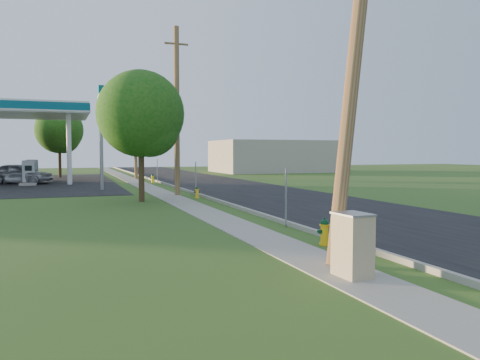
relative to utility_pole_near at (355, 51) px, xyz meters
name	(u,v)px	position (x,y,z in m)	size (l,w,h in m)	color
ground_plane	(350,253)	(0.60, 1.00, -4.80)	(140.00, 140.00, 0.00)	#2E4D1E
road	(312,204)	(5.10, 11.00, -4.79)	(8.00, 120.00, 0.02)	black
curb	(235,206)	(1.10, 11.00, -4.73)	(0.15, 120.00, 0.15)	gray
sidewalk	(198,209)	(-0.65, 11.00, -4.79)	(1.50, 120.00, 0.03)	gray
utility_pole_near	(355,51)	(0.00, 0.00, 0.00)	(1.40, 0.32, 9.48)	brown
utility_pole_mid	(177,111)	(0.00, 18.00, 0.15)	(1.40, 0.32, 9.80)	brown
utility_pole_far	(135,128)	(0.00, 36.00, 0.00)	(1.40, 0.32, 9.50)	brown
sign_post_near	(286,198)	(0.85, 5.20, -3.80)	(0.05, 0.04, 2.00)	gray
sign_post_mid	(196,179)	(0.85, 17.00, -3.80)	(0.05, 0.04, 2.00)	gray
sign_post_far	(157,171)	(0.85, 29.20, -3.80)	(0.05, 0.04, 2.00)	gray
fuel_pump_ne	(29,175)	(-8.90, 31.00, -4.08)	(1.20, 3.20, 1.90)	gray
fuel_pump_se	(32,173)	(-8.90, 35.00, -4.08)	(1.20, 3.20, 1.90)	gray
price_pylon	(101,109)	(-3.90, 23.50, 0.63)	(0.34, 2.04, 6.85)	gray
distant_building	(271,156)	(18.60, 46.00, -2.80)	(14.00, 10.00, 4.00)	#A19B8C
tree_verge	(143,117)	(-2.40, 15.17, -0.48)	(4.43, 4.43, 6.72)	#3A2817
tree_lot	(60,132)	(-6.65, 41.39, -0.22)	(4.69, 4.69, 7.11)	#3A2817
hydrant_near	(325,232)	(0.51, 2.08, -4.44)	(0.39, 0.34, 0.75)	yellow
hydrant_mid	(197,192)	(0.65, 16.01, -4.48)	(0.34, 0.30, 0.66)	yellow
hydrant_far	(153,178)	(0.58, 29.86, -4.44)	(0.38, 0.34, 0.75)	yellow
utility_cabinet	(352,245)	(-0.68, -1.02, -4.14)	(0.63, 0.80, 1.32)	tan
car_silver	(20,174)	(-9.60, 31.92, -3.96)	(1.98, 4.92, 1.68)	#A5A7AC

